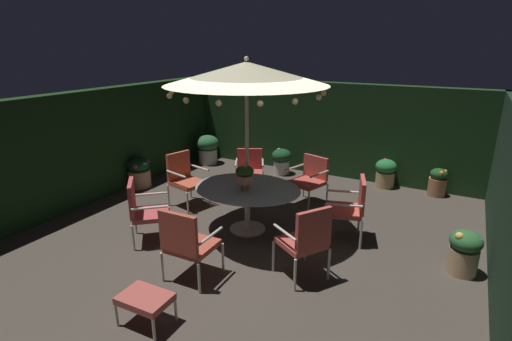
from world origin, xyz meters
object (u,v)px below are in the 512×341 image
object	(u,v)px
patio_chair_south	(187,241)
potted_plant_left_far	(281,160)
patio_chair_southeast	(143,208)
patio_chair_southwest	(306,238)
patio_chair_north	(310,177)
patio_dining_table	(247,194)
patio_umbrella	(246,74)
centerpiece_planter	(245,175)
patio_chair_east	(185,176)
patio_chair_northeast	(250,169)
potted_plant_left_near	(208,148)
potted_plant_front_corner	(386,172)
potted_plant_right_near	(438,182)
patio_chair_west	(350,205)
potted_plant_back_left	(139,172)
potted_plant_back_right	(464,251)
ottoman_footrest	(145,300)

from	to	relation	value
patio_chair_south	potted_plant_left_far	xyz separation A→B (m)	(-0.81, 4.62, -0.23)
patio_chair_southeast	patio_chair_southwest	distance (m)	2.62
patio_chair_north	patio_dining_table	bearing A→B (deg)	-107.26
patio_chair_southeast	patio_chair_southwest	bearing A→B (deg)	4.49
patio_umbrella	centerpiece_planter	xyz separation A→B (m)	(0.05, -0.17, -1.52)
patio_chair_east	potted_plant_left_far	distance (m)	2.72
patio_dining_table	potted_plant_left_far	distance (m)	3.08
patio_umbrella	patio_chair_northeast	bearing A→B (deg)	118.14
potted_plant_left_near	potted_plant_front_corner	bearing A→B (deg)	5.25
centerpiece_planter	potted_plant_right_near	world-z (taller)	centerpiece_planter
patio_chair_southwest	potted_plant_left_near	bearing A→B (deg)	138.31
patio_umbrella	patio_chair_northeast	size ratio (longest dim) A/B	3.01
patio_umbrella	potted_plant_left_near	distance (m)	4.52
potted_plant_left_far	patio_chair_west	bearing A→B (deg)	-46.79
patio_chair_south	potted_plant_back_left	size ratio (longest dim) A/B	1.57
potted_plant_left_far	potted_plant_back_right	size ratio (longest dim) A/B	0.97
ottoman_footrest	potted_plant_left_far	world-z (taller)	potted_plant_left_far
ottoman_footrest	potted_plant_front_corner	distance (m)	5.95
patio_umbrella	patio_chair_north	bearing A→B (deg)	72.74
patio_chair_northeast	potted_plant_back_left	bearing A→B (deg)	-162.21
ottoman_footrest	potted_plant_back_left	distance (m)	4.59
centerpiece_planter	patio_chair_west	world-z (taller)	centerpiece_planter
patio_umbrella	ottoman_footrest	world-z (taller)	patio_umbrella
patio_chair_northeast	potted_plant_left_near	world-z (taller)	patio_chair_northeast
patio_dining_table	patio_chair_northeast	world-z (taller)	patio_chair_northeast
patio_umbrella	potted_plant_back_left	bearing A→B (deg)	167.42
patio_chair_southeast	ottoman_footrest	distance (m)	2.02
potted_plant_right_near	potted_plant_left_far	bearing A→B (deg)	-175.83
patio_chair_south	patio_chair_west	world-z (taller)	same
patio_dining_table	potted_plant_right_near	bearing A→B (deg)	50.70
patio_chair_northeast	centerpiece_planter	bearing A→B (deg)	-62.92
patio_chair_southwest	potted_plant_back_left	size ratio (longest dim) A/B	1.61
patio_chair_south	potted_plant_back_left	world-z (taller)	patio_chair_south
patio_chair_east	patio_chair_south	xyz separation A→B (m)	(1.65, -2.04, 0.01)
centerpiece_planter	patio_chair_southeast	world-z (taller)	centerpiece_planter
ottoman_footrest	potted_plant_back_left	size ratio (longest dim) A/B	0.87
patio_chair_west	potted_plant_left_near	bearing A→B (deg)	151.76
patio_chair_northeast	potted_plant_left_far	distance (m)	1.54
patio_chair_southeast	potted_plant_back_right	size ratio (longest dim) A/B	1.58
patio_chair_west	potted_plant_left_far	distance (m)	3.42
ottoman_footrest	potted_plant_left_near	bearing A→B (deg)	118.82
potted_plant_front_corner	patio_chair_southwest	bearing A→B (deg)	-92.93
patio_chair_northeast	patio_chair_east	size ratio (longest dim) A/B	0.92
patio_chair_west	potted_plant_right_near	distance (m)	2.95
patio_chair_west	potted_plant_back_right	size ratio (longest dim) A/B	1.62
patio_umbrella	potted_plant_right_near	world-z (taller)	patio_umbrella
potted_plant_left_far	potted_plant_right_near	bearing A→B (deg)	4.17
patio_chair_east	patio_chair_southwest	world-z (taller)	patio_chair_southwest
patio_umbrella	patio_chair_southwest	size ratio (longest dim) A/B	2.67
patio_dining_table	patio_chair_north	distance (m)	1.64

